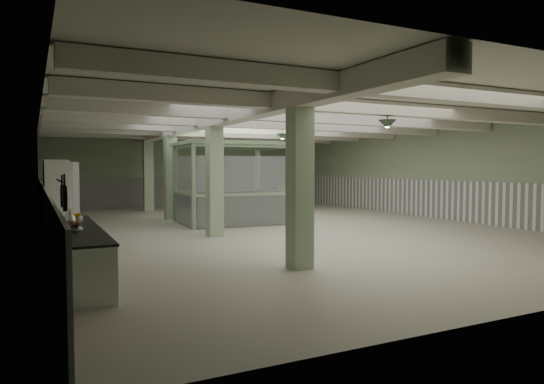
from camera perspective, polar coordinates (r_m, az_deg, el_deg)
name	(u,v)px	position (r m, az deg, el deg)	size (l,w,h in m)	color
floor	(276,228)	(16.18, 0.45, -4.20)	(20.00, 20.00, 0.00)	beige
ceiling	(276,119)	(16.13, 0.46, 8.60)	(14.00, 20.00, 0.02)	beige
wall_back	(189,171)	(25.38, -9.79, 2.44)	(14.00, 0.02, 3.60)	#96A685
wall_left	(42,175)	(14.33, -25.41, 1.80)	(0.02, 20.00, 3.60)	#96A685
wall_right	(434,172)	(20.20, 18.49, 2.20)	(0.02, 20.00, 3.60)	#96A685
wainscot_left	(44,214)	(14.38, -25.22, -2.38)	(0.05, 19.90, 1.50)	white
wainscot_right	(433,199)	(20.22, 18.39, -0.77)	(0.05, 19.90, 1.50)	white
wainscot_back	(189,191)	(25.39, -9.75, 0.07)	(13.90, 0.05, 1.50)	white
girder	(203,123)	(15.15, -8.10, 8.09)	(0.45, 19.90, 0.40)	silver
beam_a	(453,94)	(10.04, 20.50, 10.78)	(13.90, 0.35, 0.32)	silver
beam_b	(371,108)	(11.88, 11.55, 9.67)	(13.90, 0.35, 0.32)	silver
beam_c	(316,117)	(13.93, 5.15, 8.73)	(13.90, 0.35, 0.32)	silver
beam_d	(276,124)	(16.11, 0.45, 7.96)	(13.90, 0.35, 0.32)	silver
beam_e	(246,130)	(18.37, -3.09, 7.34)	(13.90, 0.35, 0.32)	silver
beam_f	(222,134)	(20.68, -5.85, 6.85)	(13.90, 0.35, 0.32)	silver
beam_g	(204,137)	(23.04, -8.04, 6.44)	(13.90, 0.35, 0.32)	silver
column_a	(300,178)	(9.58, 3.29, 1.64)	(0.42, 0.42, 3.60)	#B1CBA4
column_b	(214,174)	(14.14, -6.79, 2.06)	(0.42, 0.42, 3.60)	#B1CBA4
column_c	(170,173)	(18.93, -11.87, 2.25)	(0.42, 0.42, 3.60)	#B1CBA4
column_d	(148,172)	(22.82, -14.38, 2.34)	(0.42, 0.42, 3.60)	#B1CBA4
hook_rail	(59,181)	(6.73, -23.74, 1.24)	(0.02, 0.02, 1.20)	black
pendant_front	(387,124)	(12.16, 13.41, 7.74)	(0.44, 0.44, 0.22)	#304030
pendant_mid	(282,137)	(16.75, 1.21, 6.50)	(0.44, 0.44, 0.22)	#304030
pendant_back	(229,143)	(21.31, -5.05, 5.74)	(0.44, 0.44, 0.22)	#304030
prep_counter	(76,252)	(9.69, -22.02, -6.53)	(0.82, 4.66, 0.91)	silver
pitcher_near	(70,219)	(9.88, -22.66, -2.91)	(0.20, 0.24, 0.30)	silver
pitcher_far	(69,215)	(10.67, -22.75, -2.56)	(0.19, 0.22, 0.27)	silver
veg_colander	(71,227)	(9.08, -22.52, -3.80)	(0.39, 0.39, 0.18)	#45454B
orange_bowl	(76,219)	(10.83, -22.02, -2.95)	(0.25, 0.25, 0.09)	#B2B2B7
skillet_near	(65,198)	(6.58, -23.20, -0.70)	(0.33, 0.33, 0.04)	black
skillet_far	(62,196)	(7.12, -23.44, -0.44)	(0.31, 0.31, 0.04)	black
walkin_cooler	(57,198)	(15.25, -24.00, -0.69)	(0.91, 2.43, 2.23)	silver
guard_booth	(229,170)	(17.46, -5.06, 2.64)	(3.71, 3.18, 2.89)	#9CB893
filing_cabinet	(280,203)	(18.54, 0.98, -1.35)	(0.40, 0.57, 1.24)	#59594A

